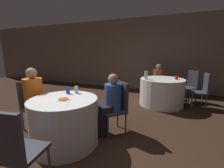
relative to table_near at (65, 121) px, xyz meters
The scene contains 18 objects.
ground_plane 0.39m from the table_near, 53.15° to the right, with size 16.00×16.00×0.00m, color #382319.
wall_back 4.39m from the table_near, 89.20° to the left, with size 16.00×0.06×2.80m.
table_near is the anchor object (origin of this frame).
table_far 2.86m from the table_near, 62.82° to the left, with size 1.20×1.20×0.75m.
chair_near_west 0.96m from the table_near, 168.50° to the left, with size 0.47×0.47×0.94m.
chair_near_south 0.96m from the table_near, 80.58° to the right, with size 0.46×0.46×0.94m.
chair_near_northeast 0.96m from the table_near, 45.06° to the left, with size 0.57×0.57×0.94m.
chair_far_east 3.53m from the table_near, 48.92° to the left, with size 0.45×0.44×0.94m.
chair_far_north 3.72m from the table_near, 72.64° to the left, with size 0.47×0.47×0.94m.
chair_far_northeast 3.82m from the table_near, 56.82° to the left, with size 0.56×0.56×0.94m.
person_blue_shirt 0.79m from the table_near, 45.06° to the left, with size 0.44×0.44×1.10m.
person_orange_shirt 0.81m from the table_near, 168.50° to the left, with size 0.50×0.38×1.19m.
person_floral_shirt 3.57m from the table_near, 71.34° to the left, with size 0.38×0.51×1.10m.
pizza_plate_near 0.39m from the table_near, 50.80° to the right, with size 0.22×0.22×0.02m.
soda_can_blue 0.53m from the table_near, 114.66° to the left, with size 0.07×0.07×0.12m.
soda_can_silver 0.57m from the table_near, 92.21° to the left, with size 0.07×0.07×0.12m.
bottle_far 2.50m from the table_near, 68.66° to the left, with size 0.09×0.09×0.22m.
cup_far 3.08m from the table_near, 56.89° to the left, with size 0.08×0.08×0.10m.
Camera 1 is at (1.47, -1.71, 1.44)m, focal length 24.00 mm.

